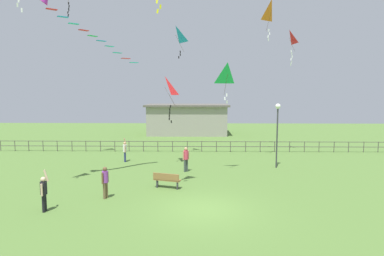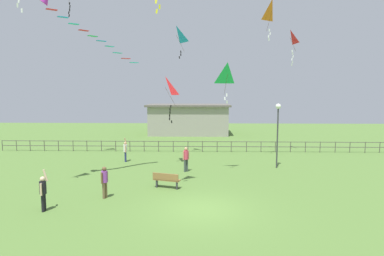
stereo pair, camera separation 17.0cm
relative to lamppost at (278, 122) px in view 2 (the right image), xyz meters
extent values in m
plane|color=#517533|center=(-5.20, -8.10, -3.25)|extent=(80.00, 80.00, 0.00)
cylinder|color=#38383D|center=(0.00, 0.00, -1.18)|extent=(0.10, 0.10, 4.14)
sphere|color=white|center=(0.00, 0.00, 1.05)|extent=(0.36, 0.36, 0.36)
cube|color=olive|center=(-7.15, -4.87, -2.80)|extent=(1.55, 0.82, 0.06)
cube|color=olive|center=(-7.20, -5.04, -2.58)|extent=(1.45, 0.49, 0.36)
cube|color=#333338|center=(-7.72, -4.70, -3.02)|extent=(0.08, 0.36, 0.45)
cube|color=#333338|center=(-6.58, -5.05, -3.02)|extent=(0.08, 0.36, 0.45)
cylinder|color=navy|center=(-11.02, 1.75, -2.86)|extent=(0.13, 0.13, 0.77)
cylinder|color=navy|center=(-10.98, 1.61, -2.86)|extent=(0.13, 0.13, 0.77)
cylinder|color=white|center=(-11.00, 1.68, -2.20)|extent=(0.28, 0.28, 0.55)
sphere|color=tan|center=(-11.00, 1.68, -1.82)|extent=(0.21, 0.21, 0.21)
cylinder|color=tan|center=(-11.01, 1.88, -1.71)|extent=(0.23, 0.15, 0.52)
cylinder|color=tan|center=(-10.94, 1.50, -2.23)|extent=(0.08, 0.08, 0.52)
cylinder|color=#3F4C47|center=(-6.20, -1.20, -2.83)|extent=(0.14, 0.14, 0.83)
cylinder|color=#3F4C47|center=(-6.33, -1.30, -2.83)|extent=(0.14, 0.14, 0.83)
cylinder|color=#D83F59|center=(-6.27, -1.25, -2.12)|extent=(0.31, 0.31, 0.59)
sphere|color=tan|center=(-6.27, -1.25, -1.71)|extent=(0.22, 0.22, 0.22)
cylinder|color=tan|center=(-6.10, -1.13, -2.16)|extent=(0.09, 0.09, 0.56)
cylinder|color=tan|center=(-6.43, -1.37, -2.16)|extent=(0.09, 0.09, 0.56)
cylinder|color=brown|center=(-10.08, -6.76, -2.84)|extent=(0.14, 0.14, 0.81)
cylinder|color=brown|center=(-10.01, -6.61, -2.84)|extent=(0.14, 0.14, 0.81)
cylinder|color=purple|center=(-10.04, -6.69, -2.15)|extent=(0.30, 0.30, 0.57)
sphere|color=brown|center=(-10.04, -6.69, -1.76)|extent=(0.22, 0.22, 0.22)
cylinder|color=brown|center=(-10.12, -6.87, -2.19)|extent=(0.09, 0.09, 0.54)
cylinder|color=brown|center=(-9.97, -6.50, -2.19)|extent=(0.09, 0.09, 0.54)
cylinder|color=black|center=(-12.23, -8.43, -2.85)|extent=(0.14, 0.14, 0.80)
cylinder|color=black|center=(-12.22, -8.59, -2.85)|extent=(0.14, 0.14, 0.80)
cylinder|color=black|center=(-12.23, -8.51, -2.17)|extent=(0.29, 0.29, 0.56)
sphere|color=beige|center=(-12.23, -8.51, -1.78)|extent=(0.21, 0.21, 0.21)
cylinder|color=beige|center=(-12.19, -8.31, -1.67)|extent=(0.22, 0.10, 0.54)
cylinder|color=beige|center=(-12.22, -8.70, -2.21)|extent=(0.09, 0.09, 0.53)
cube|color=white|center=(-14.09, -6.24, 6.39)|extent=(0.11, 0.02, 0.21)
cube|color=white|center=(-14.15, -6.27, 6.17)|extent=(0.10, 0.04, 0.21)
cube|color=white|center=(-14.00, -6.19, 5.95)|extent=(0.09, 0.01, 0.20)
pyramid|color=red|center=(2.05, 5.26, 6.50)|extent=(0.68, 1.03, 1.12)
cylinder|color=#4C381E|center=(2.31, 5.30, 5.95)|extent=(0.54, 0.10, 1.12)
cube|color=white|center=(2.26, 5.28, 5.39)|extent=(0.10, 0.01, 0.21)
cube|color=white|center=(2.33, 5.31, 5.17)|extent=(0.11, 0.05, 0.21)
cube|color=white|center=(2.37, 5.34, 4.95)|extent=(0.11, 0.02, 0.21)
cube|color=white|center=(2.27, 5.28, 4.73)|extent=(0.11, 0.04, 0.21)
cube|color=white|center=(2.33, 5.31, 4.51)|extent=(0.09, 0.04, 0.20)
cube|color=white|center=(2.27, 5.29, 4.29)|extent=(0.10, 0.05, 0.20)
pyramid|color=orange|center=(-0.16, 2.04, 7.93)|extent=(0.98, 0.89, 1.45)
cylinder|color=#4C381E|center=(-0.30, 2.24, 7.21)|extent=(0.30, 0.43, 1.45)
cube|color=white|center=(-0.29, 2.25, 6.52)|extent=(0.09, 0.02, 0.20)
cube|color=white|center=(-0.22, 2.28, 6.30)|extent=(0.10, 0.03, 0.21)
cube|color=white|center=(-0.33, 2.22, 6.08)|extent=(0.11, 0.02, 0.21)
cube|color=white|center=(-0.29, 2.24, 5.86)|extent=(0.09, 0.04, 0.20)
pyramid|color=red|center=(-7.84, 0.88, 2.36)|extent=(1.10, 1.27, 1.34)
cylinder|color=#4C381E|center=(-7.46, 0.76, 1.70)|extent=(0.78, 0.26, 1.34)
cube|color=black|center=(-7.44, 0.77, 1.00)|extent=(0.10, 0.03, 0.21)
cube|color=black|center=(-7.49, 0.74, 0.78)|extent=(0.10, 0.05, 0.20)
cube|color=black|center=(-7.50, 0.74, 0.56)|extent=(0.08, 0.05, 0.20)
cube|color=black|center=(-7.53, 0.73, 0.34)|extent=(0.08, 0.05, 0.20)
cube|color=black|center=(-7.53, 0.72, 0.12)|extent=(0.09, 0.02, 0.20)
cube|color=black|center=(-7.39, 0.79, -0.10)|extent=(0.09, 0.04, 0.20)
cube|color=black|center=(-15.18, 2.59, 8.61)|extent=(0.08, 0.05, 0.20)
cube|color=black|center=(-15.17, 2.60, 8.39)|extent=(0.10, 0.03, 0.21)
cube|color=black|center=(-15.19, 2.59, 8.17)|extent=(0.09, 0.04, 0.20)
cube|color=black|center=(-15.25, 2.56, 7.95)|extent=(0.11, 0.05, 0.21)
cube|color=black|center=(-15.24, 2.56, 7.73)|extent=(0.11, 0.02, 0.21)
pyramid|color=#198CD1|center=(-7.24, 3.45, 6.43)|extent=(1.18, 1.22, 1.23)
cylinder|color=#4C381E|center=(-6.93, 3.67, 5.82)|extent=(0.64, 0.46, 1.23)
cube|color=black|center=(-6.89, 3.69, 5.17)|extent=(0.10, 0.05, 0.20)
cube|color=black|center=(-6.89, 3.69, 4.95)|extent=(0.10, 0.04, 0.20)
cube|color=black|center=(-7.00, 3.63, 4.73)|extent=(0.09, 0.05, 0.20)
pyramid|color=#1EB759|center=(-3.65, -2.00, 3.11)|extent=(1.10, 0.90, 1.28)
cylinder|color=#4C381E|center=(-3.72, -1.67, 2.47)|extent=(0.17, 0.69, 1.28)
cube|color=white|center=(-3.65, -1.63, 1.82)|extent=(0.08, 0.03, 0.20)
cube|color=white|center=(-3.77, -1.69, 1.60)|extent=(0.10, 0.04, 0.21)
cube|color=white|center=(-3.63, -1.62, 1.38)|extent=(0.09, 0.05, 0.20)
cube|color=yellow|center=(-7.37, -6.71, 6.18)|extent=(0.10, 0.03, 0.21)
cube|color=yellow|center=(-7.22, -6.63, 5.96)|extent=(0.09, 0.03, 0.20)
cube|color=yellow|center=(-7.35, -6.69, 5.74)|extent=(0.11, 0.01, 0.21)
cube|color=red|center=(-13.31, -4.48, 6.41)|extent=(0.59, 0.54, 0.03)
cube|color=#198CD1|center=(-12.86, -4.14, 6.10)|extent=(0.60, 0.52, 0.03)
cube|color=#19B2B2|center=(-12.41, -3.81, 5.80)|extent=(0.59, 0.54, 0.03)
cube|color=red|center=(-12.00, -3.42, 5.51)|extent=(0.55, 0.59, 0.03)
cube|color=#1EB759|center=(-11.64, -2.99, 5.27)|extent=(0.55, 0.59, 0.03)
cube|color=#198CD1|center=(-11.26, -2.57, 5.05)|extent=(0.57, 0.57, 0.03)
cube|color=#19B2B2|center=(-10.89, -2.15, 4.80)|extent=(0.53, 0.59, 0.03)
cube|color=#19B2B2|center=(-10.52, -1.72, 4.45)|extent=(0.57, 0.57, 0.03)
cube|color=red|center=(-10.10, -1.35, 4.14)|extent=(0.60, 0.52, 0.03)
cube|color=#19B2B2|center=(-9.63, -1.03, 3.91)|extent=(0.60, 0.52, 0.03)
cylinder|color=#4C4742|center=(-23.19, 5.90, -2.77)|extent=(0.06, 0.06, 0.95)
cylinder|color=#4C4742|center=(-21.89, 5.90, -2.77)|extent=(0.06, 0.06, 0.95)
cylinder|color=#4C4742|center=(-20.64, 5.90, -2.77)|extent=(0.06, 0.06, 0.95)
cylinder|color=#4C4742|center=(-19.34, 5.90, -2.77)|extent=(0.06, 0.06, 0.95)
cylinder|color=#4C4742|center=(-18.06, 5.90, -2.77)|extent=(0.06, 0.06, 0.95)
cylinder|color=#4C4742|center=(-16.73, 5.90, -2.77)|extent=(0.06, 0.06, 0.95)
cylinder|color=#4C4742|center=(-15.48, 5.90, -2.77)|extent=(0.06, 0.06, 0.95)
cylinder|color=#4C4742|center=(-14.17, 5.90, -2.77)|extent=(0.06, 0.06, 0.95)
cylinder|color=#4C4742|center=(-12.89, 5.90, -2.77)|extent=(0.06, 0.06, 0.95)
cylinder|color=#4C4742|center=(-11.61, 5.90, -2.77)|extent=(0.06, 0.06, 0.95)
cylinder|color=#4C4742|center=(-10.33, 5.90, -2.77)|extent=(0.06, 0.06, 0.95)
cylinder|color=#4C4742|center=(-9.04, 5.90, -2.77)|extent=(0.06, 0.06, 0.95)
cylinder|color=#4C4742|center=(-7.74, 5.90, -2.77)|extent=(0.06, 0.06, 0.95)
cylinder|color=#4C4742|center=(-6.43, 5.90, -2.77)|extent=(0.06, 0.06, 0.95)
cylinder|color=#4C4742|center=(-5.15, 5.90, -2.77)|extent=(0.06, 0.06, 0.95)
cylinder|color=#4C4742|center=(-3.85, 5.90, -2.77)|extent=(0.06, 0.06, 0.95)
cylinder|color=#4C4742|center=(-2.61, 5.90, -2.77)|extent=(0.06, 0.06, 0.95)
cylinder|color=#4C4742|center=(-1.27, 5.90, -2.77)|extent=(0.06, 0.06, 0.95)
cylinder|color=#4C4742|center=(0.00, 5.90, -2.77)|extent=(0.06, 0.06, 0.95)
cylinder|color=#4C4742|center=(1.26, 5.90, -2.77)|extent=(0.06, 0.06, 0.95)
cylinder|color=#4C4742|center=(2.57, 5.90, -2.77)|extent=(0.06, 0.06, 0.95)
cylinder|color=#4C4742|center=(3.87, 5.90, -2.77)|extent=(0.06, 0.06, 0.95)
cylinder|color=#4C4742|center=(5.15, 5.90, -2.77)|extent=(0.06, 0.06, 0.95)
cylinder|color=#4C4742|center=(6.46, 5.90, -2.77)|extent=(0.06, 0.06, 0.95)
cylinder|color=#4C4742|center=(7.72, 5.90, -2.77)|extent=(0.06, 0.06, 0.95)
cylinder|color=#4C4742|center=(9.03, 5.90, -2.77)|extent=(0.06, 0.06, 0.95)
cylinder|color=#4C4742|center=(10.28, 5.90, -2.77)|extent=(0.06, 0.06, 0.95)
cube|color=#4C4742|center=(-5.20, 5.90, -2.34)|extent=(36.00, 0.05, 0.05)
cube|color=#4C4742|center=(-5.20, 5.90, -2.77)|extent=(36.00, 0.05, 0.05)
cube|color=gray|center=(-6.85, 17.90, -1.50)|extent=(9.59, 4.92, 3.49)
cube|color=#59544C|center=(-6.85, 17.90, 0.36)|extent=(10.19, 5.52, 0.24)
camera|label=1|loc=(-5.42, -22.00, 2.01)|focal=29.91mm
camera|label=2|loc=(-5.25, -21.99, 2.01)|focal=29.91mm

